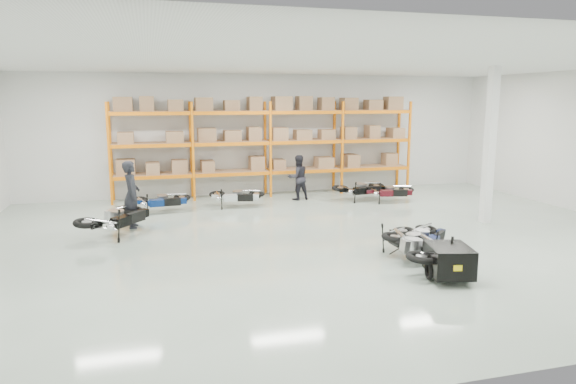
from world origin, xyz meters
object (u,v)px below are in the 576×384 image
object	(u,v)px
moto_blue_centre	(424,233)
trailer	(449,261)
moto_back_d	(389,188)
person_left	(132,194)
moto_silver_left	(417,242)
moto_black_far_left	(117,213)
moto_back_b	(236,193)
moto_back_c	(361,186)
moto_back_a	(161,197)
person_back	(298,178)
moto_touring_right	(410,236)

from	to	relation	value
moto_blue_centre	trailer	world-z (taller)	moto_blue_centre
moto_back_d	person_left	bearing A→B (deg)	111.85
moto_silver_left	moto_black_far_left	distance (m)	7.78
moto_back_b	moto_back_c	bearing A→B (deg)	-75.52
moto_blue_centre	moto_back_c	size ratio (longest dim) A/B	0.92
moto_black_far_left	person_left	distance (m)	0.96
trailer	moto_back_c	world-z (taller)	moto_back_c
moto_back_d	moto_black_far_left	bearing A→B (deg)	116.45
person_left	moto_back_d	bearing A→B (deg)	-80.27
moto_back_a	person_back	distance (m)	4.91
moto_back_d	moto_silver_left	bearing A→B (deg)	170.96
moto_blue_centre	moto_back_c	bearing A→B (deg)	-49.63
person_left	moto_blue_centre	bearing A→B (deg)	-123.25
moto_silver_left	moto_black_far_left	size ratio (longest dim) A/B	0.93
moto_back_c	person_back	xyz separation A→B (m)	(-2.17, 0.69, 0.28)
moto_touring_right	trailer	world-z (taller)	moto_touring_right
moto_blue_centre	moto_back_a	xyz separation A→B (m)	(-5.83, 6.19, 0.00)
moto_touring_right	person_back	distance (m)	7.27
moto_black_far_left	moto_back_d	world-z (taller)	moto_black_far_left
moto_silver_left	person_left	size ratio (longest dim) A/B	0.97
moto_back_d	moto_back_a	bearing A→B (deg)	99.98
moto_back_c	person_left	world-z (taller)	person_left
moto_back_c	person_back	size ratio (longest dim) A/B	1.08
moto_blue_centre	moto_black_far_left	size ratio (longest dim) A/B	0.82
trailer	moto_back_d	bearing A→B (deg)	85.68
moto_blue_centre	person_left	bearing A→B (deg)	17.02
moto_silver_left	moto_back_d	xyz separation A→B (m)	(2.64, 6.71, -0.08)
moto_black_far_left	person_back	distance (m)	6.96
moto_back_d	moto_blue_centre	bearing A→B (deg)	173.69
moto_blue_centre	person_left	distance (m)	8.01
trailer	moto_back_c	xyz separation A→B (m)	(1.60, 8.15, 0.13)
moto_touring_right	person_left	xyz separation A→B (m)	(-6.22, 4.56, 0.45)
trailer	moto_back_c	bearing A→B (deg)	92.31
moto_back_d	person_left	distance (m)	8.78
moto_silver_left	person_back	world-z (taller)	person_back
moto_touring_right	person_left	distance (m)	7.73
moto_black_far_left	moto_touring_right	world-z (taller)	moto_black_far_left
moto_blue_centre	moto_back_b	size ratio (longest dim) A/B	1.01
moto_silver_left	trailer	bearing A→B (deg)	110.49
moto_back_a	person_left	xyz separation A→B (m)	(-0.83, -1.77, 0.45)
moto_back_b	moto_back_c	distance (m)	4.53
moto_black_far_left	moto_back_a	xyz separation A→B (m)	(1.20, 2.59, -0.11)
moto_silver_left	moto_back_c	world-z (taller)	moto_silver_left
moto_blue_centre	trailer	bearing A→B (deg)	126.34
moto_silver_left	person_back	xyz separation A→B (m)	(-0.36, 7.95, 0.25)
moto_back_a	moto_back_c	xyz separation A→B (m)	(6.99, 0.22, 0.04)
moto_silver_left	moto_back_b	world-z (taller)	moto_silver_left
moto_back_c	moto_black_far_left	bearing A→B (deg)	104.50
moto_black_far_left	moto_back_d	xyz separation A→B (m)	(9.02, 2.25, -0.12)
trailer	person_back	distance (m)	8.86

